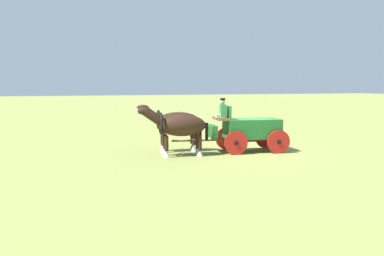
% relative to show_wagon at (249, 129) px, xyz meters
% --- Properties ---
extents(ground_plane, '(220.00, 220.00, 0.00)m').
position_rel_show_wagon_xyz_m(ground_plane, '(-0.16, 0.02, -1.08)').
color(ground_plane, olive).
extents(show_wagon, '(5.54, 2.24, 2.58)m').
position_rel_show_wagon_xyz_m(show_wagon, '(0.00, 0.00, 0.00)').
color(show_wagon, '#236B2D').
rests_on(show_wagon, ground).
extents(draft_horse_near, '(3.17, 1.33, 2.21)m').
position_rel_show_wagon_xyz_m(draft_horse_near, '(3.52, 0.03, 0.26)').
color(draft_horse_near, '#331E14').
rests_on(draft_horse_near, ground).
extents(draft_horse_off, '(3.12, 1.25, 2.26)m').
position_rel_show_wagon_xyz_m(draft_horse_off, '(3.30, -1.25, 0.31)').
color(draft_horse_off, '#331E14').
rests_on(draft_horse_off, ground).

